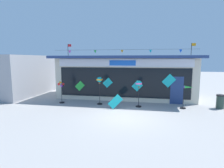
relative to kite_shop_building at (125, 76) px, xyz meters
The scene contains 9 objects.
ground_plane 5.96m from the kite_shop_building, 83.77° to the right, with size 80.00×80.00×0.00m, color #9E9B99.
kite_shop_building is the anchor object (origin of this frame).
wind_spinner_far_left 5.53m from the kite_shop_building, 142.71° to the right, with size 0.43×0.37×1.64m.
wind_spinner_left 3.52m from the kite_shop_building, 114.99° to the right, with size 0.38×0.38×1.99m.
wind_spinner_center_left 3.61m from the kite_shop_building, 68.90° to the right, with size 0.40×0.40×1.81m.
wind_spinner_center_right 5.51m from the kite_shop_building, 36.61° to the right, with size 0.73×0.37×1.53m.
trash_bin 7.28m from the kite_shop_building, 22.67° to the right, with size 0.52×0.52×0.92m.
display_kite_on_ground 4.37m from the kite_shop_building, 92.38° to the right, with size 0.50×0.03×0.91m, color #19B7BC.
neighbour_building 10.75m from the kite_shop_building, behind, with size 5.96×7.70×3.56m, color #99999E.
Camera 1 is at (1.16, -9.94, 3.25)m, focal length 29.17 mm.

